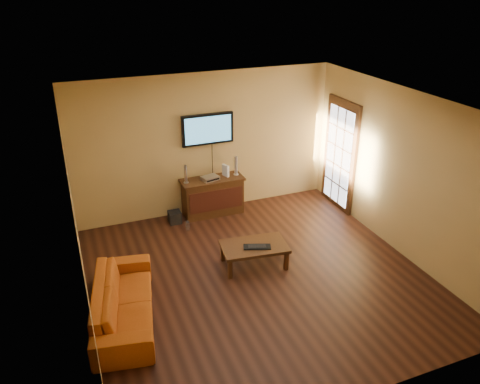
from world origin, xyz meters
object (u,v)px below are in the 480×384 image
television (208,129)px  speaker_left (186,175)px  keyboard (257,247)px  speaker_right (236,166)px  bottle (188,226)px  subwoofer (175,217)px  av_receiver (210,178)px  game_console (226,171)px  media_console (213,196)px  sofa (123,296)px  coffee_table (254,248)px

television → speaker_left: television is taller
television → keyboard: (0.05, -2.21, -1.27)m
speaker_right → keyboard: 2.16m
bottle → keyboard: keyboard is taller
television → keyboard: 2.55m
speaker_right → subwoofer: bearing=-174.8°
av_receiver → keyboard: size_ratio=0.68×
television → game_console: (0.29, -0.15, -0.81)m
speaker_left → game_console: (0.79, 0.03, -0.05)m
keyboard → av_receiver: bearing=92.9°
speaker_right → game_console: size_ratio=1.66×
media_console → sofa: size_ratio=0.63×
coffee_table → subwoofer: coffee_table is taller
television → sofa: (-2.10, -2.66, -1.28)m
coffee_table → game_console: 2.06m
media_console → keyboard: size_ratio=2.63×
television → speaker_right: 0.91m
speaker_right → av_receiver: 0.56m
television → keyboard: bearing=-88.7°
subwoofer → bottle: bearing=-68.3°
speaker_left → speaker_right: bearing=0.9°
sofa → av_receiver: (2.05, 2.45, 0.39)m
speaker_right → coffee_table: bearing=-103.1°
television → av_receiver: (-0.05, -0.21, -0.89)m
media_console → subwoofer: media_console is taller
speaker_right → keyboard: speaker_right is taller
speaker_right → game_console: speaker_right is taller
subwoofer → speaker_right: bearing=6.4°
coffee_table → media_console: bearing=91.1°
game_console → bottle: game_console is taller
coffee_table → av_receiver: size_ratio=3.54×
speaker_right → subwoofer: 1.51m
coffee_table → bottle: bearing=114.9°
speaker_left → subwoofer: speaker_left is taller
media_console → sofa: 3.24m
sofa → bottle: 2.49m
sofa → keyboard: bearing=-67.9°
subwoofer → bottle: size_ratio=1.14×
keyboard → coffee_table: bearing=101.2°
subwoofer → bottle: (0.14, -0.38, -0.02)m
av_receiver → media_console: bearing=10.1°
bottle → keyboard: 1.73m
media_console → speaker_right: bearing=2.9°
av_receiver → game_console: bearing=-3.6°
television → bottle: television is taller
sofa → subwoofer: 2.73m
speaker_left → keyboard: speaker_left is taller
speaker_left → keyboard: bearing=-74.6°
speaker_right → sofa: bearing=-136.1°
media_console → keyboard: 2.02m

